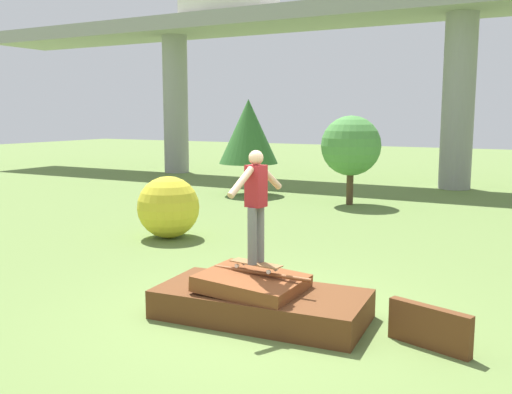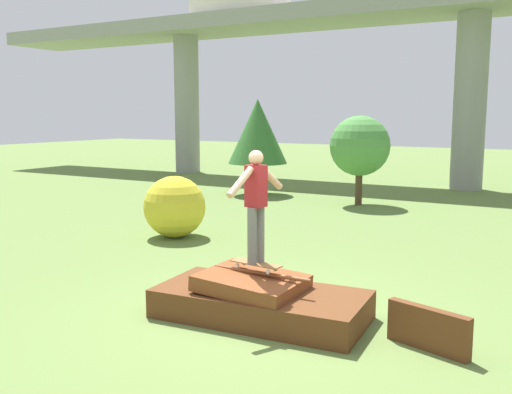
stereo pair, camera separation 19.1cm
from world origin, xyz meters
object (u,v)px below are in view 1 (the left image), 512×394
object	(u,v)px
skater	(256,199)
tree_behind_left	(351,146)
skateboard	(256,264)
tree_mid_back	(248,132)
bush_yellow_flowering	(168,207)
car_on_overpass_mid	(227,0)

from	to	relation	value
skater	tree_behind_left	xyz separation A→B (m)	(-1.99, 9.49, 0.16)
skateboard	skater	size ratio (longest dim) A/B	0.51
tree_mid_back	skater	bearing A→B (deg)	-60.48
tree_behind_left	bush_yellow_flowering	size ratio (longest dim) A/B	1.95
tree_behind_left	tree_mid_back	size ratio (longest dim) A/B	0.83
tree_mid_back	bush_yellow_flowering	xyz separation A→B (m)	(1.68, -6.55, -1.40)
skateboard	car_on_overpass_mid	bearing A→B (deg)	122.25
skateboard	bush_yellow_flowering	bearing A→B (deg)	139.66
skateboard	bush_yellow_flowering	xyz separation A→B (m)	(-3.91, 3.32, -0.03)
tree_behind_left	bush_yellow_flowering	xyz separation A→B (m)	(-1.92, -6.16, -1.05)
skater	bush_yellow_flowering	size ratio (longest dim) A/B	1.11
bush_yellow_flowering	tree_mid_back	bearing A→B (deg)	104.37
car_on_overpass_mid	skateboard	bearing A→B (deg)	-57.75
skateboard	tree_behind_left	bearing A→B (deg)	101.84
tree_mid_back	car_on_overpass_mid	bearing A→B (deg)	127.67
skateboard	tree_mid_back	distance (m)	11.43
skater	car_on_overpass_mid	distance (m)	17.96
skater	tree_mid_back	xyz separation A→B (m)	(-5.59, 9.88, 0.51)
tree_mid_back	bush_yellow_flowering	world-z (taller)	tree_mid_back
skateboard	skater	distance (m)	0.85
tree_mid_back	skateboard	bearing A→B (deg)	-60.48
tree_behind_left	skater	bearing A→B (deg)	-78.16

